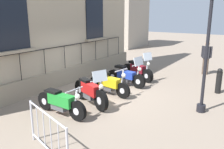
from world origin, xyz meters
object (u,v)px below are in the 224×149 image
(motorcycle_green, at_px, (61,102))
(lamppost, at_px, (208,39))
(motorcycle_yellow, at_px, (109,84))
(crowd_barrier, at_px, (47,133))
(motorcycle_blue, at_px, (126,76))
(motorcycle_red, at_px, (90,92))
(bollard, at_px, (219,81))
(pedestrian_standing, at_px, (206,56))
(motorcycle_maroon, at_px, (138,70))

(motorcycle_green, relative_size, lamppost, 0.53)
(motorcycle_yellow, xyz_separation_m, crowd_barrier, (1.16, -4.20, 0.13))
(motorcycle_green, xyz_separation_m, motorcycle_yellow, (0.18, 2.44, 0.02))
(motorcycle_green, height_order, lamppost, lamppost)
(motorcycle_green, relative_size, motorcycle_blue, 1.04)
(motorcycle_green, height_order, motorcycle_red, motorcycle_red)
(motorcycle_yellow, distance_m, motorcycle_blue, 1.38)
(motorcycle_red, height_order, crowd_barrier, motorcycle_red)
(bollard, relative_size, pedestrian_standing, 0.59)
(pedestrian_standing, bearing_deg, crowd_barrier, -97.66)
(motorcycle_yellow, height_order, bollard, motorcycle_yellow)
(motorcycle_blue, height_order, lamppost, lamppost)
(motorcycle_red, xyz_separation_m, motorcycle_yellow, (-0.05, 1.24, -0.03))
(motorcycle_yellow, height_order, pedestrian_standing, pedestrian_standing)
(motorcycle_maroon, bearing_deg, pedestrian_standing, 47.35)
(motorcycle_green, bearing_deg, crowd_barrier, -52.64)
(motorcycle_blue, xyz_separation_m, lamppost, (3.45, -1.17, 1.92))
(bollard, bearing_deg, motorcycle_blue, -162.76)
(motorcycle_green, bearing_deg, motorcycle_blue, 87.48)
(lamppost, relative_size, bollard, 3.82)
(motorcycle_green, xyz_separation_m, lamppost, (3.62, 2.64, 1.93))
(pedestrian_standing, bearing_deg, motorcycle_maroon, -132.65)
(motorcycle_maroon, bearing_deg, crowd_barrier, -79.69)
(crowd_barrier, distance_m, bollard, 7.10)
(motorcycle_yellow, bearing_deg, bollard, 34.94)
(motorcycle_red, distance_m, motorcycle_yellow, 1.24)
(motorcycle_green, distance_m, motorcycle_blue, 3.82)
(motorcycle_green, xyz_separation_m, pedestrian_standing, (2.63, 7.78, 0.56))
(motorcycle_red, height_order, motorcycle_yellow, motorcycle_red)
(bollard, bearing_deg, motorcycle_green, -127.23)
(motorcycle_yellow, height_order, motorcycle_maroon, motorcycle_maroon)
(motorcycle_green, height_order, motorcycle_maroon, motorcycle_maroon)
(pedestrian_standing, bearing_deg, motorcycle_green, -108.67)
(motorcycle_blue, height_order, pedestrian_standing, pedestrian_standing)
(bollard, distance_m, pedestrian_standing, 3.09)
(motorcycle_green, distance_m, motorcycle_yellow, 2.44)
(motorcycle_maroon, distance_m, pedestrian_standing, 3.76)
(motorcycle_green, relative_size, motorcycle_yellow, 1.01)
(motorcycle_yellow, bearing_deg, motorcycle_green, -94.23)
(motorcycle_green, height_order, pedestrian_standing, pedestrian_standing)
(motorcycle_yellow, distance_m, pedestrian_standing, 5.90)
(bollard, bearing_deg, motorcycle_red, -133.33)
(motorcycle_red, xyz_separation_m, motorcycle_maroon, (-0.12, 3.84, -0.04))
(motorcycle_yellow, xyz_separation_m, lamppost, (3.44, 0.21, 1.92))
(motorcycle_red, bearing_deg, motorcycle_blue, 91.32)
(motorcycle_green, xyz_separation_m, motorcycle_red, (0.23, 1.20, 0.05))
(motorcycle_blue, relative_size, pedestrian_standing, 1.15)
(motorcycle_yellow, relative_size, crowd_barrier, 1.15)
(motorcycle_yellow, xyz_separation_m, pedestrian_standing, (2.45, 5.34, 0.54))
(motorcycle_yellow, bearing_deg, pedestrian_standing, 65.37)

